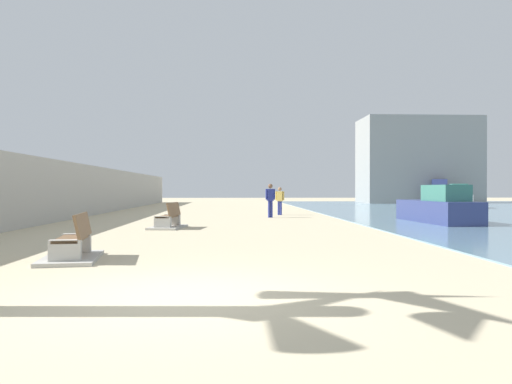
{
  "coord_description": "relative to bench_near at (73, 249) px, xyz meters",
  "views": [
    {
      "loc": [
        0.71,
        -7.11,
        1.49
      ],
      "look_at": [
        1.57,
        11.2,
        1.38
      ],
      "focal_mm": 35.61,
      "sensor_mm": 36.0,
      "label": 1
    }
  ],
  "objects": [
    {
      "name": "boat_far_left",
      "position": [
        12.28,
        10.82,
        0.42
      ],
      "size": [
        1.8,
        5.58,
        1.62
      ],
      "color": "navy",
      "rests_on": "water_bay"
    },
    {
      "name": "boat_far_right",
      "position": [
        24.19,
        39.22,
        0.7
      ],
      "size": [
        4.37,
        6.69,
        7.22
      ],
      "color": "black",
      "rests_on": "water_bay"
    },
    {
      "name": "ground_plane",
      "position": [
        2.63,
        14.33,
        -0.23
      ],
      "size": [
        120.0,
        120.0,
        0.0
      ],
      "primitive_type": "plane",
      "color": "#C6B793"
    },
    {
      "name": "person_standing",
      "position": [
        5.33,
        15.55,
        0.8
      ],
      "size": [
        0.51,
        0.26,
        1.76
      ],
      "color": "navy",
      "rests_on": "ground"
    },
    {
      "name": "seawall",
      "position": [
        -4.87,
        14.33,
        1.17
      ],
      "size": [
        0.8,
        64.0,
        2.8
      ],
      "primitive_type": "cube",
      "color": "#ADAAA3",
      "rests_on": "ground"
    },
    {
      "name": "bench_far",
      "position": [
        0.93,
        8.54,
        0.0
      ],
      "size": [
        1.38,
        2.23,
        0.98
      ],
      "color": "#ADAAA3",
      "rests_on": "ground"
    },
    {
      "name": "person_walking",
      "position": [
        6.06,
        18.11,
        0.69
      ],
      "size": [
        0.5,
        0.28,
        1.6
      ],
      "color": "navy",
      "rests_on": "ground"
    },
    {
      "name": "bench_near",
      "position": [
        0.0,
        0.0,
        0.0
      ],
      "size": [
        1.38,
        2.23,
        0.98
      ],
      "color": "#ADAAA3",
      "rests_on": "ground"
    },
    {
      "name": "harbor_building",
      "position": [
        23.1,
        42.33,
        4.25
      ],
      "size": [
        12.0,
        6.0,
        8.98
      ],
      "primitive_type": "cube",
      "color": "gray",
      "rests_on": "ground"
    },
    {
      "name": "boat_nearest",
      "position": [
        20.79,
        27.71,
        0.5
      ],
      "size": [
        3.36,
        5.98,
        1.84
      ],
      "color": "white",
      "rests_on": "water_bay"
    }
  ]
}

